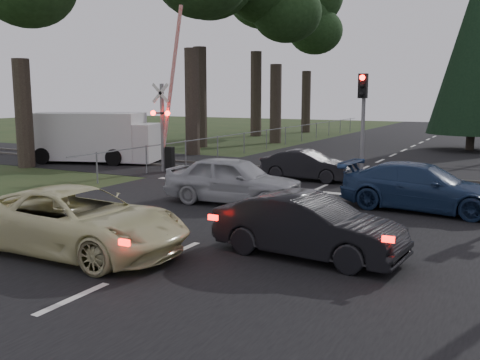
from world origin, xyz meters
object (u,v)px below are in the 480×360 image
Objects in this scene: white_van at (96,138)px; traffic_signal_center at (363,109)px; dark_hatchback at (309,227)px; blue_sedan at (423,187)px; cream_coupe at (77,221)px; crossing_signal at (167,125)px; dark_car_far at (307,165)px; silver_car at (234,180)px.

traffic_signal_center is at bearing -19.65° from white_van.
white_van is (-14.89, 9.83, 0.59)m from dark_hatchback.
white_van reaches higher than blue_sedan.
cream_coupe is at bearing -103.74° from traffic_signal_center.
crossing_signal is 5.20m from white_van.
silver_car is at bearing 176.40° from dark_car_far.
dark_hatchback is (9.87, -8.79, -1.41)m from crossing_signal.
crossing_signal is 13.29m from dark_hatchback.
silver_car is (-2.41, -5.57, -2.07)m from traffic_signal_center.
traffic_signal_center is 1.04× the size of dark_hatchback.
crossing_signal is 1.96× the size of dark_car_far.
dark_car_far is 11.24m from white_van.
silver_car is 0.65× the size of white_van.
dark_hatchback is 1.11× the size of dark_car_far.
crossing_signal is at bearing 78.86° from blue_sedan.
traffic_signal_center is 13.39m from white_van.
cream_coupe is 6.12m from silver_car.
dark_hatchback is 0.59× the size of white_van.
cream_coupe is 1.16× the size of silver_car.
dark_hatchback is (1.60, -9.68, -2.16)m from traffic_signal_center.
dark_hatchback is at bearing -41.68° from crossing_signal.
blue_sedan is at bearing -75.79° from silver_car.
silver_car is 0.92× the size of blue_sedan.
crossing_signal is 7.62m from silver_car.
crossing_signal reaches higher than cream_coupe.
crossing_signal is 1.40× the size of cream_coupe.
crossing_signal is 8.36m from traffic_signal_center.
white_van is at bearing 88.18° from dark_car_far.
crossing_signal is at bearing 53.02° from dark_hatchback.
silver_car is at bearing -5.29° from cream_coupe.
crossing_signal is at bearing -173.85° from traffic_signal_center.
white_van is at bearing 61.28° from dark_hatchback.
traffic_signal_center is 0.83× the size of cream_coupe.
blue_sedan is (1.29, 5.82, 0.03)m from dark_hatchback.
traffic_signal_center is (8.27, 0.89, 0.75)m from crossing_signal.
traffic_signal_center is 3.05m from dark_car_far.
crossing_signal is 12.15m from cream_coupe.
crossing_signal is 1.05× the size of white_van.
white_van reaches higher than silver_car.
dark_hatchback reaches higher than dark_car_far.
blue_sedan is 0.70× the size of white_van.
dark_hatchback is at bearing -139.38° from silver_car.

